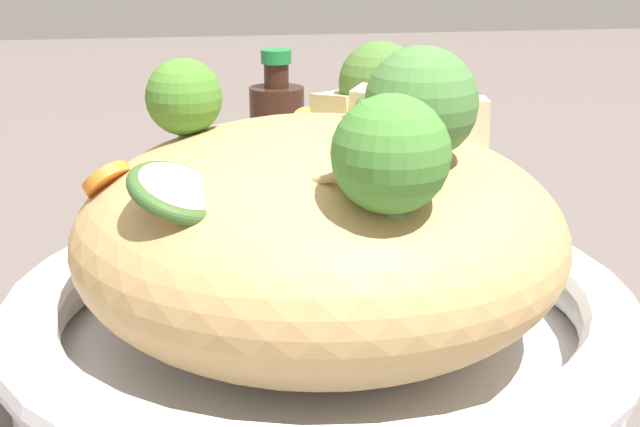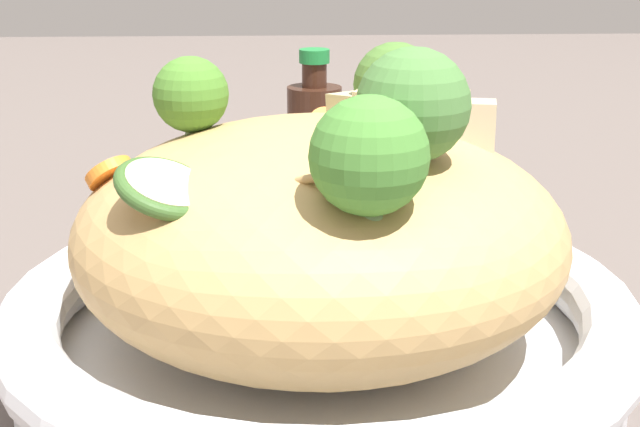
{
  "view_description": "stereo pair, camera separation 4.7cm",
  "coord_description": "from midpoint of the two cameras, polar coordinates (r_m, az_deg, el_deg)",
  "views": [
    {
      "loc": [
        -0.44,
        0.07,
        0.24
      ],
      "look_at": [
        0.0,
        0.0,
        0.09
      ],
      "focal_mm": 52.01,
      "sensor_mm": 36.0,
      "label": 1
    },
    {
      "loc": [
        -0.45,
        0.02,
        0.24
      ],
      "look_at": [
        0.0,
        0.0,
        0.09
      ],
      "focal_mm": 52.01,
      "sensor_mm": 36.0,
      "label": 2
    }
  ],
  "objects": [
    {
      "name": "ground_plane",
      "position": [
        0.51,
        -2.7,
        -10.17
      ],
      "size": [
        3.0,
        3.0,
        0.0
      ],
      "primitive_type": "plane",
      "color": "#5E534F"
    },
    {
      "name": "serving_bowl",
      "position": [
        0.49,
        -2.75,
        -7.15
      ],
      "size": [
        0.33,
        0.33,
        0.06
      ],
      "color": "white",
      "rests_on": "ground_plane"
    },
    {
      "name": "noodle_heap",
      "position": [
        0.47,
        -2.84,
        -1.37
      ],
      "size": [
        0.25,
        0.25,
        0.12
      ],
      "color": "tan",
      "rests_on": "serving_bowl"
    },
    {
      "name": "broccoli_florets",
      "position": [
        0.45,
        -0.33,
        6.34
      ],
      "size": [
        0.23,
        0.17,
        0.07
      ],
      "color": "#90AB71",
      "rests_on": "serving_bowl"
    },
    {
      "name": "carrot_coins",
      "position": [
        0.47,
        -3.31,
        4.68
      ],
      "size": [
        0.15,
        0.17,
        0.05
      ],
      "color": "orange",
      "rests_on": "serving_bowl"
    },
    {
      "name": "zucchini_slices",
      "position": [
        0.43,
        -6.37,
        3.17
      ],
      "size": [
        0.12,
        0.16,
        0.04
      ],
      "color": "beige",
      "rests_on": "serving_bowl"
    },
    {
      "name": "chicken_chunks",
      "position": [
        0.51,
        2.66,
        5.97
      ],
      "size": [
        0.1,
        0.09,
        0.04
      ],
      "color": "#C4B193",
      "rests_on": "serving_bowl"
    },
    {
      "name": "soy_sauce_bottle",
      "position": [
        0.76,
        -4.42,
        4.07
      ],
      "size": [
        0.04,
        0.04,
        0.14
      ],
      "color": "#381E14",
      "rests_on": "ground_plane"
    }
  ]
}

